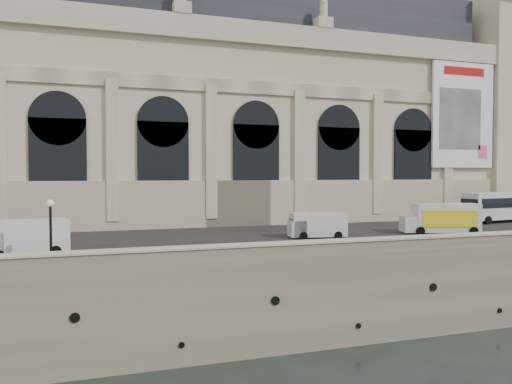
# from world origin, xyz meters

# --- Properties ---
(ground) EXTENTS (260.00, 260.00, 0.00)m
(ground) POSITION_xyz_m (0.00, 0.00, 0.00)
(ground) COLOR black
(ground) RESTS_ON ground
(quay) EXTENTS (160.00, 70.00, 6.00)m
(quay) POSITION_xyz_m (0.00, 35.00, 3.00)
(quay) COLOR gray
(quay) RESTS_ON ground
(street) EXTENTS (160.00, 24.00, 0.06)m
(street) POSITION_xyz_m (0.00, 14.00, 6.03)
(street) COLOR #2D2D2D
(street) RESTS_ON quay
(parapet) EXTENTS (160.00, 1.40, 1.21)m
(parapet) POSITION_xyz_m (0.00, 0.60, 6.62)
(parapet) COLOR gray
(parapet) RESTS_ON quay
(museum) EXTENTS (69.00, 18.70, 29.10)m
(museum) POSITION_xyz_m (-5.98, 30.86, 19.72)
(museum) COLOR beige
(museum) RESTS_ON quay
(clock_pavilion) EXTENTS (13.00, 14.72, 36.70)m
(clock_pavilion) POSITION_xyz_m (34.00, 27.93, 23.42)
(clock_pavilion) COLOR beige
(clock_pavilion) RESTS_ON quay
(bus_right) EXTENTS (12.27, 4.15, 3.55)m
(bus_right) POSITION_xyz_m (25.27, 16.87, 7.99)
(bus_right) COLOR silver
(bus_right) RESTS_ON quay
(van_b) EXTENTS (6.06, 3.61, 2.54)m
(van_b) POSITION_xyz_m (-25.72, 7.41, 7.30)
(van_b) COLOR silver
(van_b) RESTS_ON quay
(van_c) EXTENTS (5.27, 2.73, 2.24)m
(van_c) POSITION_xyz_m (-2.34, 10.48, 7.14)
(van_c) COLOR silver
(van_c) RESTS_ON quay
(box_truck) EXTENTS (7.45, 4.33, 2.86)m
(box_truck) POSITION_xyz_m (10.43, 9.64, 7.44)
(box_truck) COLOR silver
(box_truck) RESTS_ON quay
(lamp_left) EXTENTS (0.42, 0.42, 4.12)m
(lamp_left) POSITION_xyz_m (-23.38, 2.60, 8.05)
(lamp_left) COLOR black
(lamp_left) RESTS_ON quay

